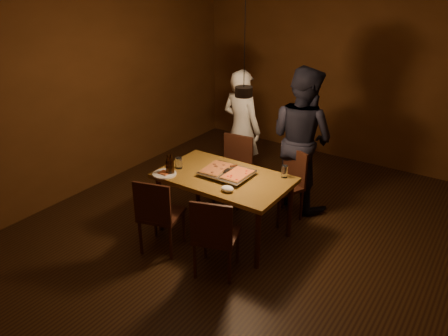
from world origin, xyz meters
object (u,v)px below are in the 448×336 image
Objects in this scene: beer_bottle_b at (171,164)px; pendant_lamp at (244,91)px; chair_near_left at (157,210)px; beer_bottle_a at (168,165)px; chair_far_left at (235,163)px; chair_far_right at (288,178)px; diner_white at (241,129)px; dining_table at (224,182)px; plate_slice at (164,174)px; pizza_tray at (227,174)px; chair_near_right at (214,231)px; diner_dark at (302,139)px.

pendant_lamp is at bearing 23.60° from beer_bottle_b.
beer_bottle_a is at bearing 96.75° from chair_near_left.
chair_far_left is 0.79m from chair_far_right.
beer_bottle_b is at bearing 75.17° from chair_far_left.
diner_white reaches higher than beer_bottle_a.
dining_table is at bearing 29.36° from beer_bottle_b.
diner_white is (-0.01, 1.57, -0.03)m from beer_bottle_a.
chair_far_right is at bearing 48.30° from beer_bottle_a.
diner_white reaches higher than beer_bottle_b.
pizza_tray is at bearing 31.87° from plate_slice.
pizza_tray is at bearing 110.50° from chair_far_left.
pizza_tray is (-0.41, -0.74, 0.24)m from chair_far_right.
plate_slice is at bearing 72.10° from chair_far_right.
chair_near_right is at bearing 112.15° from chair_far_right.
plate_slice is at bearing 72.85° from diner_dark.
chair_near_right is 2.19m from diner_white.
beer_bottle_b is (-0.52, -0.29, 0.19)m from dining_table.
pendant_lamp is at bearing 128.14° from diner_white.
chair_far_right reaches higher than pizza_tray.
chair_far_right is at bearing 45.70° from chair_near_left.
pizza_tray is (0.39, 0.76, 0.24)m from chair_near_left.
chair_far_right and chair_near_right have the same top height.
dining_table is 2.88× the size of chair_near_left.
diner_white is (-0.19, 0.46, 0.30)m from chair_far_left.
dining_table is 0.66m from beer_bottle_a.
chair_far_left is at bearing 127.67° from pendant_lamp.
diner_white is at bearing 11.34° from diner_dark.
plate_slice is (-1.02, -1.12, 0.22)m from chair_far_right.
beer_bottle_a is at bearing -143.96° from pizza_tray.
pendant_lamp is at bearing 121.29° from chair_far_left.
beer_bottle_b is (-0.15, 0.43, 0.33)m from chair_near_left.
chair_near_left is at bearing 160.89° from chair_near_right.
chair_far_right is 2.30× the size of beer_bottle_b.
pizza_tray is 1.21m from diner_dark.
diner_dark is at bearing 75.91° from pizza_tray.
chair_near_right is at bearing -78.67° from pendant_lamp.
diner_dark reaches higher than chair_near_left.
beer_bottle_b is at bearing -150.64° from dining_table.
beer_bottle_a is at bearing -149.32° from dining_table.
chair_near_left is (-0.37, -0.73, -0.14)m from dining_table.
plate_slice is 0.15× the size of diner_dark.
chair_near_left is 0.97× the size of chair_near_right.
pendant_lamp reaches higher than chair_far_right.
pendant_lamp is at bearing 4.62° from pizza_tray.
plate_slice is at bearing -149.25° from dining_table.
pendant_lamp reaches higher than diner_dark.
pizza_tray reaches higher than dining_table.
plate_slice reaches higher than dining_table.
plate_slice is at bearing -139.15° from beer_bottle_b.
pendant_lamp is (-0.18, -1.14, 0.84)m from diner_dark.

